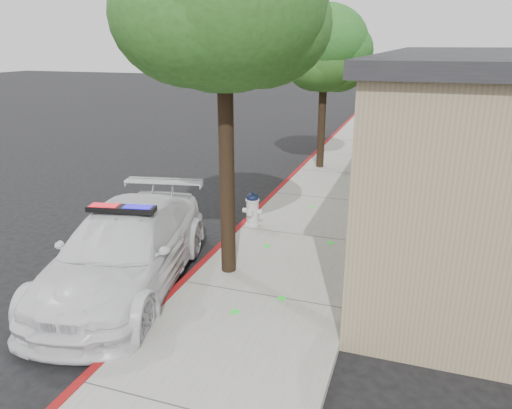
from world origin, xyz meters
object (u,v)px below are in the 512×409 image
object	(u,v)px
police_car	(125,250)
street_tree_mid	(325,45)
fire_hydrant	(252,209)
street_tree_far	(326,63)
street_tree_near	(224,11)

from	to	relation	value
police_car	street_tree_mid	size ratio (longest dim) A/B	0.99
fire_hydrant	street_tree_mid	world-z (taller)	street_tree_mid
fire_hydrant	street_tree_far	bearing A→B (deg)	84.21
street_tree_mid	street_tree_far	size ratio (longest dim) A/B	1.16
police_car	street_tree_mid	world-z (taller)	street_tree_mid
fire_hydrant	street_tree_far	size ratio (longest dim) A/B	0.18
fire_hydrant	street_tree_far	distance (m)	7.18
street_tree_near	street_tree_far	size ratio (longest dim) A/B	1.33
street_tree_mid	street_tree_far	distance (m)	0.58
fire_hydrant	street_tree_near	bearing A→B (deg)	-83.62
police_car	street_tree_near	world-z (taller)	street_tree_near
street_tree_near	street_tree_mid	distance (m)	8.94
street_tree_near	street_tree_far	bearing A→B (deg)	89.65
street_tree_far	fire_hydrant	bearing A→B (deg)	-93.73
street_tree_near	street_tree_mid	world-z (taller)	street_tree_near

